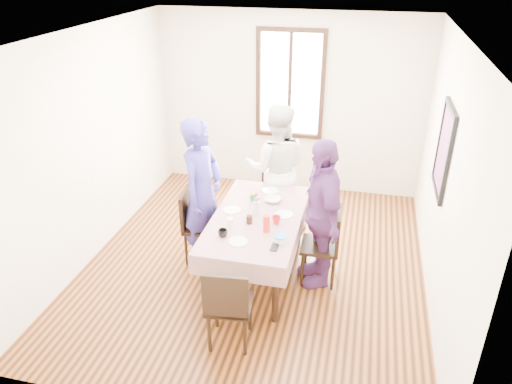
{
  "coord_description": "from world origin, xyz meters",
  "views": [
    {
      "loc": [
        1.13,
        -4.78,
        3.46
      ],
      "look_at": [
        0.07,
        -0.25,
        1.1
      ],
      "focal_mm": 33.94,
      "sensor_mm": 36.0,
      "label": 1
    }
  ],
  "objects_px": {
    "chair_left": "(202,226)",
    "chair_right": "(320,246)",
    "dining_table": "(257,246)",
    "person_far": "(276,168)",
    "person_right": "(320,214)",
    "chair_far": "(276,196)",
    "chair_near": "(230,303)",
    "person_left": "(202,193)"
  },
  "relations": [
    {
      "from": "chair_left",
      "to": "dining_table",
      "type": "bearing_deg",
      "value": 70.69
    },
    {
      "from": "chair_right",
      "to": "chair_far",
      "type": "bearing_deg",
      "value": 32.04
    },
    {
      "from": "chair_left",
      "to": "chair_far",
      "type": "bearing_deg",
      "value": 136.67
    },
    {
      "from": "chair_near",
      "to": "person_far",
      "type": "relative_size",
      "value": 0.52
    },
    {
      "from": "chair_near",
      "to": "person_right",
      "type": "height_order",
      "value": "person_right"
    },
    {
      "from": "person_left",
      "to": "person_right",
      "type": "distance_m",
      "value": 1.4
    },
    {
      "from": "chair_near",
      "to": "person_left",
      "type": "bearing_deg",
      "value": 112.49
    },
    {
      "from": "chair_right",
      "to": "person_far",
      "type": "bearing_deg",
      "value": 32.55
    },
    {
      "from": "dining_table",
      "to": "chair_far",
      "type": "height_order",
      "value": "chair_far"
    },
    {
      "from": "chair_right",
      "to": "chair_far",
      "type": "distance_m",
      "value": 1.3
    },
    {
      "from": "chair_left",
      "to": "chair_far",
      "type": "xyz_separation_m",
      "value": [
        0.72,
        0.98,
        0.0
      ]
    },
    {
      "from": "chair_right",
      "to": "chair_near",
      "type": "distance_m",
      "value": 1.39
    },
    {
      "from": "chair_left",
      "to": "chair_near",
      "type": "distance_m",
      "value": 1.48
    },
    {
      "from": "person_far",
      "to": "chair_left",
      "type": "bearing_deg",
      "value": 45.1
    },
    {
      "from": "chair_far",
      "to": "chair_near",
      "type": "xyz_separation_m",
      "value": [
        -0.0,
        -2.27,
        0.0
      ]
    },
    {
      "from": "chair_right",
      "to": "person_far",
      "type": "distance_m",
      "value": 1.35
    },
    {
      "from": "dining_table",
      "to": "chair_left",
      "type": "relative_size",
      "value": 1.82
    },
    {
      "from": "person_left",
      "to": "person_right",
      "type": "xyz_separation_m",
      "value": [
        1.4,
        -0.1,
        -0.04
      ]
    },
    {
      "from": "chair_right",
      "to": "person_right",
      "type": "height_order",
      "value": "person_right"
    },
    {
      "from": "chair_right",
      "to": "chair_near",
      "type": "bearing_deg",
      "value": 147.36
    },
    {
      "from": "chair_near",
      "to": "person_far",
      "type": "height_order",
      "value": "person_far"
    },
    {
      "from": "chair_left",
      "to": "chair_right",
      "type": "height_order",
      "value": "same"
    },
    {
      "from": "chair_right",
      "to": "person_right",
      "type": "xyz_separation_m",
      "value": [
        -0.02,
        0.0,
        0.41
      ]
    },
    {
      "from": "chair_right",
      "to": "person_left",
      "type": "bearing_deg",
      "value": 84.35
    },
    {
      "from": "chair_left",
      "to": "person_left",
      "type": "bearing_deg",
      "value": 82.87
    },
    {
      "from": "person_far",
      "to": "person_right",
      "type": "distance_m",
      "value": 1.27
    },
    {
      "from": "chair_near",
      "to": "person_left",
      "type": "height_order",
      "value": "person_left"
    },
    {
      "from": "chair_left",
      "to": "person_left",
      "type": "distance_m",
      "value": 0.45
    },
    {
      "from": "chair_right",
      "to": "person_left",
      "type": "height_order",
      "value": "person_left"
    },
    {
      "from": "person_right",
      "to": "chair_right",
      "type": "bearing_deg",
      "value": 68.52
    },
    {
      "from": "dining_table",
      "to": "chair_near",
      "type": "xyz_separation_m",
      "value": [
        -0.0,
        -1.14,
        0.08
      ]
    },
    {
      "from": "dining_table",
      "to": "chair_left",
      "type": "distance_m",
      "value": 0.74
    },
    {
      "from": "chair_right",
      "to": "person_left",
      "type": "xyz_separation_m",
      "value": [
        -1.42,
        0.1,
        0.45
      ]
    },
    {
      "from": "chair_right",
      "to": "chair_near",
      "type": "height_order",
      "value": "same"
    },
    {
      "from": "chair_far",
      "to": "person_left",
      "type": "height_order",
      "value": "person_left"
    },
    {
      "from": "person_far",
      "to": "dining_table",
      "type": "bearing_deg",
      "value": 81.89
    },
    {
      "from": "chair_left",
      "to": "chair_right",
      "type": "bearing_deg",
      "value": 78.76
    },
    {
      "from": "dining_table",
      "to": "chair_far",
      "type": "xyz_separation_m",
      "value": [
        0.0,
        1.14,
        0.08
      ]
    },
    {
      "from": "person_left",
      "to": "person_far",
      "type": "height_order",
      "value": "person_left"
    },
    {
      "from": "chair_left",
      "to": "chair_right",
      "type": "distance_m",
      "value": 1.44
    },
    {
      "from": "person_far",
      "to": "person_right",
      "type": "height_order",
      "value": "person_far"
    },
    {
      "from": "chair_right",
      "to": "person_left",
      "type": "relative_size",
      "value": 0.5
    }
  ]
}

